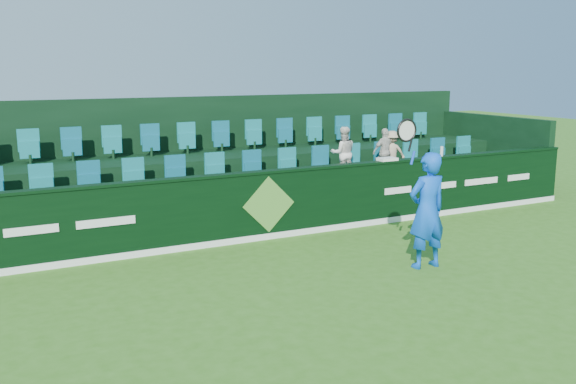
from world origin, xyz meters
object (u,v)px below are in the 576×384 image
tennis_player (427,210)px  spectator_middle (385,152)px  towel (387,159)px  spectator_left (343,153)px  spectator_right (392,153)px  drinks_bottle (442,151)px

tennis_player → spectator_middle: tennis_player is taller
towel → spectator_left: bearing=109.6°
tennis_player → spectator_right: 4.62m
spectator_middle → towel: spectator_middle is taller
spectator_middle → drinks_bottle: 1.34m
spectator_middle → spectator_right: spectator_middle is taller
spectator_left → towel: spectator_left is taller
tennis_player → spectator_right: (2.26, 4.02, 0.33)m
spectator_right → spectator_middle: bearing=20.5°
tennis_player → towel: (1.31, 2.90, 0.39)m
spectator_left → spectator_middle: size_ratio=1.08×
drinks_bottle → towel: bearing=180.0°
spectator_middle → drinks_bottle: spectator_middle is taller
tennis_player → towel: bearing=65.8°
tennis_player → towel: 3.21m
spectator_middle → towel: bearing=59.0°
drinks_bottle → spectator_middle: bearing=123.1°
spectator_left → spectator_middle: bearing=-160.4°
tennis_player → drinks_bottle: tennis_player is taller
spectator_middle → spectator_right: bearing=-176.7°
spectator_left → spectator_middle: (1.16, 0.00, -0.04)m
spectator_left → spectator_middle: spectator_left is taller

